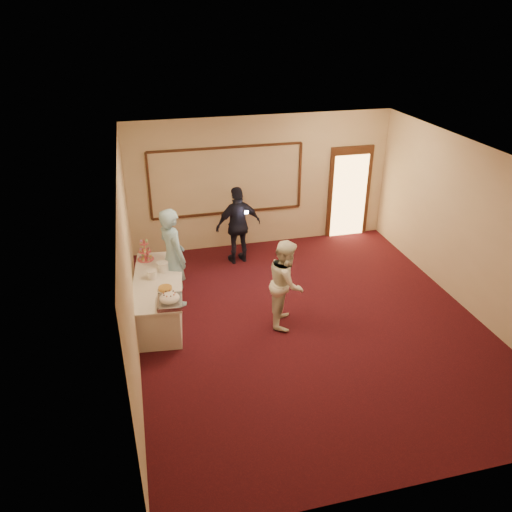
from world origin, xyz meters
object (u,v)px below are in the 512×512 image
at_px(buffet_table, 159,298).
at_px(pavlova_tray, 170,300).
at_px(guest, 238,225).
at_px(tart, 165,289).
at_px(woman, 286,283).
at_px(plate_stack_a, 152,274).
at_px(plate_stack_b, 163,267).
at_px(man, 173,257).
at_px(cupcake_stand, 145,252).

height_order(buffet_table, pavlova_tray, pavlova_tray).
relative_size(pavlova_tray, guest, 0.34).
relative_size(tart, woman, 0.17).
xyz_separation_m(buffet_table, plate_stack_a, (-0.08, 0.07, 0.46)).
xyz_separation_m(plate_stack_b, guest, (1.72, 1.51, 0.00)).
relative_size(man, guest, 1.11).
bearing_deg(man, plate_stack_b, 101.19).
height_order(cupcake_stand, man, man).
bearing_deg(cupcake_stand, guest, 25.71).
xyz_separation_m(plate_stack_b, tart, (-0.02, -0.69, -0.06)).
height_order(plate_stack_a, woman, woman).
xyz_separation_m(buffet_table, guest, (1.85, 1.81, 0.47)).
distance_m(buffet_table, plate_stack_b, 0.57).
height_order(buffet_table, guest, guest).
xyz_separation_m(pavlova_tray, cupcake_stand, (-0.31, 1.70, 0.08)).
bearing_deg(pavlova_tray, plate_stack_a, 103.58).
height_order(plate_stack_a, guest, guest).
distance_m(plate_stack_a, guest, 2.60).
bearing_deg(man, woman, -145.72).
height_order(woman, guest, guest).
height_order(plate_stack_b, man, man).
bearing_deg(plate_stack_a, buffet_table, -40.98).
bearing_deg(tart, guest, 51.57).
height_order(pavlova_tray, plate_stack_a, pavlova_tray).
relative_size(cupcake_stand, plate_stack_a, 2.49).
height_order(tart, guest, guest).
distance_m(plate_stack_b, tart, 0.69).
xyz_separation_m(plate_stack_a, guest, (1.93, 1.74, 0.01)).
distance_m(pavlova_tray, tart, 0.48).
relative_size(plate_stack_b, man, 0.11).
distance_m(buffet_table, woman, 2.31).
distance_m(pavlova_tray, cupcake_stand, 1.73).
distance_m(tart, guest, 2.81).
xyz_separation_m(plate_stack_b, woman, (2.03, -1.00, -0.06)).
bearing_deg(guest, pavlova_tray, 47.93).
distance_m(tart, man, 0.88).
height_order(plate_stack_b, woman, woman).
distance_m(cupcake_stand, plate_stack_a, 0.78).
xyz_separation_m(pavlova_tray, tart, (-0.04, 0.47, -0.06)).
bearing_deg(buffet_table, plate_stack_b, 67.36).
height_order(pavlova_tray, tart, pavlova_tray).
bearing_deg(cupcake_stand, tart, -77.76).
relative_size(man, woman, 1.19).
bearing_deg(buffet_table, tart, -75.02).
height_order(plate_stack_a, man, man).
bearing_deg(pavlova_tray, plate_stack_b, 90.96).
relative_size(plate_stack_b, woman, 0.13).
bearing_deg(man, plate_stack_a, 108.39).
bearing_deg(plate_stack_b, woman, -26.27).
xyz_separation_m(buffet_table, man, (0.33, 0.44, 0.57)).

